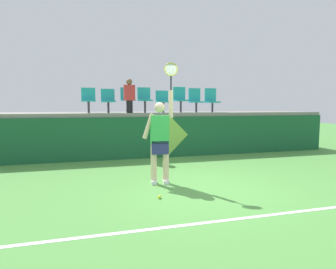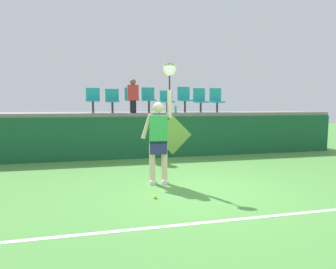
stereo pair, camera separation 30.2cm
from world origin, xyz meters
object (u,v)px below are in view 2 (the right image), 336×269
(stadium_chair_5, at_px, (184,98))
(stadium_chair_1, at_px, (112,99))
(stadium_chair_2, at_px, (132,98))
(stadium_chair_4, at_px, (167,100))
(water_bottle, at_px, (176,109))
(stadium_chair_6, at_px, (200,99))
(tennis_ball, at_px, (155,197))
(stadium_chair_3, at_px, (149,98))
(spectator_0, at_px, (133,95))
(stadium_chair_7, at_px, (216,99))
(tennis_player, at_px, (159,138))
(stadium_chair_0, at_px, (93,99))

(stadium_chair_5, bearing_deg, stadium_chair_1, -179.86)
(stadium_chair_2, height_order, stadium_chair_4, stadium_chair_2)
(water_bottle, height_order, stadium_chair_1, stadium_chair_1)
(stadium_chair_4, xyz_separation_m, stadium_chair_6, (1.21, 0.01, 0.03))
(tennis_ball, xyz_separation_m, stadium_chair_3, (0.67, 4.69, 1.89))
(stadium_chair_3, bearing_deg, stadium_chair_5, 0.19)
(stadium_chair_5, distance_m, stadium_chair_6, 0.58)
(tennis_ball, height_order, spectator_0, spectator_0)
(stadium_chair_4, height_order, stadium_chair_7, stadium_chair_7)
(tennis_ball, relative_size, stadium_chair_5, 0.07)
(stadium_chair_1, bearing_deg, stadium_chair_2, -0.06)
(stadium_chair_4, bearing_deg, stadium_chair_7, 0.41)
(tennis_player, distance_m, stadium_chair_7, 4.77)
(tennis_player, distance_m, stadium_chair_2, 3.82)
(stadium_chair_2, distance_m, stadium_chair_4, 1.20)
(stadium_chair_7, xyz_separation_m, spectator_0, (-3.03, -0.43, 0.10))
(stadium_chair_7, bearing_deg, stadium_chair_4, -179.59)
(stadium_chair_7, bearing_deg, stadium_chair_3, -179.81)
(tennis_ball, bearing_deg, water_bottle, 70.53)
(stadium_chair_1, bearing_deg, tennis_ball, -83.41)
(stadium_chair_2, bearing_deg, stadium_chair_3, 0.24)
(stadium_chair_1, bearing_deg, stadium_chair_5, 0.14)
(stadium_chair_0, distance_m, stadium_chair_3, 1.82)
(stadium_chair_2, relative_size, stadium_chair_4, 1.11)
(tennis_player, relative_size, stadium_chair_2, 3.04)
(stadium_chair_4, relative_size, spectator_0, 0.70)
(stadium_chair_6, distance_m, spectator_0, 2.45)
(water_bottle, xyz_separation_m, stadium_chair_2, (-1.38, 0.50, 0.37))
(spectator_0, bearing_deg, water_bottle, -3.46)
(stadium_chair_3, xyz_separation_m, stadium_chair_7, (2.46, 0.01, -0.02))
(tennis_ball, distance_m, water_bottle, 4.69)
(stadium_chair_3, relative_size, stadium_chair_5, 0.96)
(stadium_chair_7, bearing_deg, stadium_chair_1, -179.85)
(stadium_chair_4, distance_m, spectator_0, 1.28)
(tennis_player, height_order, spectator_0, tennis_player)
(stadium_chair_6, distance_m, stadium_chair_7, 0.62)
(tennis_player, height_order, stadium_chair_2, tennis_player)
(stadium_chair_2, relative_size, stadium_chair_7, 0.97)
(stadium_chair_2, distance_m, stadium_chair_6, 2.41)
(stadium_chair_0, relative_size, stadium_chair_1, 1.04)
(tennis_player, relative_size, stadium_chair_1, 3.26)
(stadium_chair_5, relative_size, stadium_chair_6, 1.04)
(tennis_ball, distance_m, stadium_chair_2, 5.05)
(stadium_chair_4, bearing_deg, tennis_ball, -105.49)
(stadium_chair_6, bearing_deg, stadium_chair_0, -179.88)
(stadium_chair_4, relative_size, stadium_chair_7, 0.87)
(stadium_chair_5, height_order, stadium_chair_7, stadium_chair_5)
(stadium_chair_1, height_order, spectator_0, spectator_0)
(stadium_chair_6, bearing_deg, tennis_ball, -118.06)
(stadium_chair_7, bearing_deg, spectator_0, -171.90)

